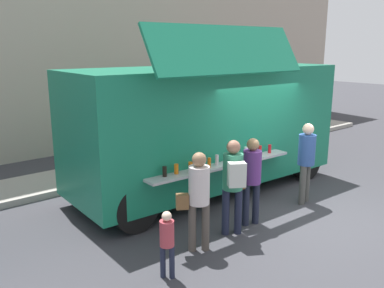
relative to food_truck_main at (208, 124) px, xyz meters
The scene contains 8 objects.
ground_plane 2.76m from the food_truck_main, 77.44° to the right, with size 60.00×60.00×0.00m, color #38383D.
food_truck_main is the anchor object (origin of this frame).
trash_bin 5.13m from the food_truck_main, 27.62° to the left, with size 0.60×0.60×0.89m, color #2B6339.
customer_front_ordering 2.17m from the food_truck_main, 109.60° to the right, with size 0.55×0.34×1.68m.
customer_mid_with_backpack 2.49m from the food_truck_main, 121.78° to the right, with size 0.49×0.56×1.74m.
customer_rear_waiting 3.05m from the food_truck_main, 135.31° to the right, with size 0.52×0.43×1.69m.
customer_extra_browsing 2.29m from the food_truck_main, 62.42° to the right, with size 0.36×0.36×1.75m.
child_near_queue 3.99m from the food_truck_main, 140.95° to the right, with size 0.21×0.21×1.04m.
Camera 1 is at (-6.69, -4.56, 3.31)m, focal length 38.11 mm.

